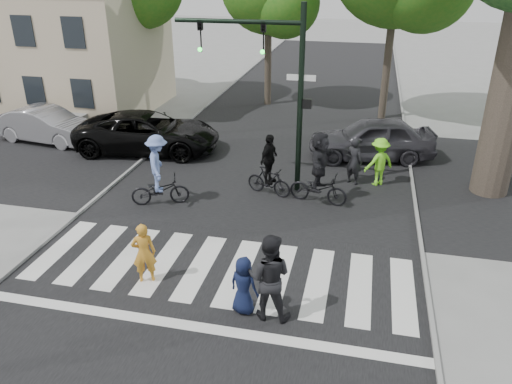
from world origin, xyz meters
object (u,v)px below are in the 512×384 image
pedestrian_child (244,285)px  cyclist_left (159,175)px  traffic_signal (274,73)px  car_suv (148,132)px  pedestrian_woman (144,253)px  car_silver (46,125)px  cyclist_mid (269,171)px  pedestrian_adult (269,277)px  cyclist_right (319,172)px  car_grey (371,139)px

pedestrian_child → cyclist_left: cyclist_left is taller
traffic_signal → car_suv: traffic_signal is taller
pedestrian_woman → car_suv: (-3.65, 8.45, 0.01)m
pedestrian_child → car_silver: size_ratio=0.31×
cyclist_left → car_silver: bearing=147.0°
pedestrian_woman → car_silver: 11.98m
cyclist_mid → car_suv: 6.32m
pedestrian_woman → pedestrian_child: (2.60, -0.61, -0.09)m
car_suv → car_silver: (-4.69, 0.14, -0.06)m
pedestrian_child → pedestrian_adult: (0.57, -0.02, 0.32)m
cyclist_right → car_suv: size_ratio=0.42×
cyclist_mid → car_grey: size_ratio=0.44×
traffic_signal → pedestrian_adult: size_ratio=2.98×
cyclist_left → car_silver: 8.42m
cyclist_left → cyclist_mid: (3.21, 1.46, -0.14)m
car_suv → car_grey: 8.85m
pedestrian_woman → pedestrian_child: size_ratio=1.14×
car_suv → car_silver: size_ratio=1.28×
pedestrian_child → pedestrian_adult: size_ratio=0.68×
cyclist_right → car_silver: bearing=164.2°
pedestrian_adult → cyclist_left: size_ratio=0.88×
car_suv → car_silver: bearing=81.6°
pedestrian_adult → car_grey: size_ratio=0.42×
pedestrian_adult → car_suv: 11.36m
traffic_signal → cyclist_left: 4.80m
pedestrian_adult → car_suv: (-6.81, 9.08, -0.22)m
car_silver → pedestrian_child: bearing=-122.6°
pedestrian_adult → car_silver: pedestrian_adult is taller
cyclist_right → cyclist_mid: bearing=171.6°
cyclist_mid → car_grey: bearing=52.1°
cyclist_mid → car_suv: (-5.57, 2.98, -0.06)m
pedestrian_child → cyclist_left: size_ratio=0.60×
traffic_signal → cyclist_right: 3.38m
pedestrian_woman → cyclist_left: cyclist_left is taller
car_silver → cyclist_left: bearing=-115.6°
pedestrian_adult → cyclist_left: (-4.45, 4.64, -0.01)m
cyclist_left → car_grey: (6.42, 5.58, -0.18)m
pedestrian_child → cyclist_right: 5.93m
pedestrian_woman → car_grey: car_grey is taller
pedestrian_adult → cyclist_mid: (-1.24, 6.10, -0.15)m
traffic_signal → cyclist_left: traffic_signal is taller
pedestrian_adult → car_grey: bearing=-101.0°
traffic_signal → pedestrian_adult: (1.22, -6.67, -2.89)m
pedestrian_adult → car_grey: 10.41m
cyclist_left → cyclist_right: cyclist_right is taller
car_grey → cyclist_right: bearing=-31.3°
car_suv → pedestrian_woman: bearing=-163.3°
pedestrian_woman → car_suv: 9.20m
pedestrian_woman → pedestrian_adult: (3.16, -0.63, 0.23)m
pedestrian_child → car_suv: car_suv is taller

